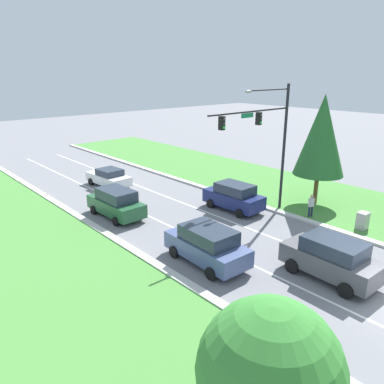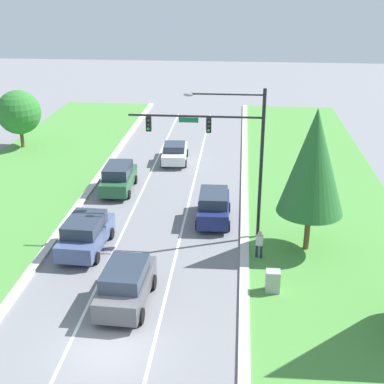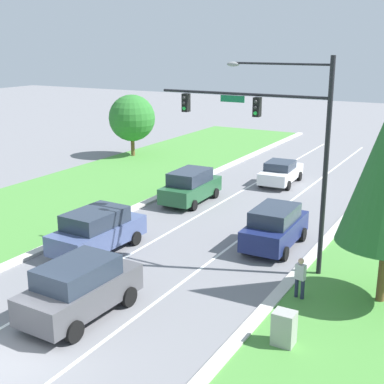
{
  "view_description": "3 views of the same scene",
  "coord_description": "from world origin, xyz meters",
  "px_view_note": "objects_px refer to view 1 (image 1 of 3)",
  "views": [
    {
      "loc": [
        -15.85,
        -4.55,
        9.69
      ],
      "look_at": [
        -0.38,
        12.88,
        2.21
      ],
      "focal_mm": 35.0,
      "sensor_mm": 36.0,
      "label": 1
    },
    {
      "loc": [
        5.14,
        -18.18,
        14.69
      ],
      "look_at": [
        2.39,
        11.58,
        2.45
      ],
      "focal_mm": 50.0,
      "sensor_mm": 36.0,
      "label": 2
    },
    {
      "loc": [
        11.91,
        -9.93,
        9.44
      ],
      "look_at": [
        -0.62,
        12.42,
        2.24
      ],
      "focal_mm": 50.0,
      "sensor_mm": 36.0,
      "label": 3
    }
  ],
  "objects_px": {
    "navy_suv": "(234,196)",
    "forest_suv": "(116,203)",
    "conifer_near_right_tree": "(321,135)",
    "oak_far_left_tree": "(269,372)",
    "graphite_suv": "(331,258)",
    "slate_blue_suv": "(207,245)",
    "traffic_signal_mast": "(267,132)",
    "white_sedan": "(109,177)",
    "pedestrian": "(311,205)",
    "utility_cabinet": "(362,221)"
  },
  "relations": [
    {
      "from": "pedestrian",
      "to": "navy_suv",
      "type": "bearing_deg",
      "value": -47.22
    },
    {
      "from": "slate_blue_suv",
      "to": "navy_suv",
      "type": "relative_size",
      "value": 1.08
    },
    {
      "from": "graphite_suv",
      "to": "navy_suv",
      "type": "distance_m",
      "value": 10.33
    },
    {
      "from": "navy_suv",
      "to": "conifer_near_right_tree",
      "type": "distance_m",
      "value": 7.74
    },
    {
      "from": "graphite_suv",
      "to": "white_sedan",
      "type": "bearing_deg",
      "value": 92.78
    },
    {
      "from": "traffic_signal_mast",
      "to": "forest_suv",
      "type": "xyz_separation_m",
      "value": [
        -7.88,
        6.65,
        -4.89
      ]
    },
    {
      "from": "slate_blue_suv",
      "to": "forest_suv",
      "type": "distance_m",
      "value": 9.05
    },
    {
      "from": "navy_suv",
      "to": "utility_cabinet",
      "type": "distance_m",
      "value": 8.72
    },
    {
      "from": "slate_blue_suv",
      "to": "forest_suv",
      "type": "bearing_deg",
      "value": 93.03
    },
    {
      "from": "slate_blue_suv",
      "to": "navy_suv",
      "type": "bearing_deg",
      "value": 34.94
    },
    {
      "from": "white_sedan",
      "to": "pedestrian",
      "type": "bearing_deg",
      "value": -70.72
    },
    {
      "from": "slate_blue_suv",
      "to": "graphite_suv",
      "type": "bearing_deg",
      "value": -54.35
    },
    {
      "from": "conifer_near_right_tree",
      "to": "oak_far_left_tree",
      "type": "height_order",
      "value": "conifer_near_right_tree"
    },
    {
      "from": "white_sedan",
      "to": "traffic_signal_mast",
      "type": "bearing_deg",
      "value": -74.36
    },
    {
      "from": "navy_suv",
      "to": "forest_suv",
      "type": "distance_m",
      "value": 8.47
    },
    {
      "from": "traffic_signal_mast",
      "to": "oak_far_left_tree",
      "type": "bearing_deg",
      "value": -141.81
    },
    {
      "from": "traffic_signal_mast",
      "to": "navy_suv",
      "type": "distance_m",
      "value": 5.37
    },
    {
      "from": "utility_cabinet",
      "to": "white_sedan",
      "type": "bearing_deg",
      "value": 110.5
    },
    {
      "from": "graphite_suv",
      "to": "utility_cabinet",
      "type": "bearing_deg",
      "value": 15.33
    },
    {
      "from": "white_sedan",
      "to": "oak_far_left_tree",
      "type": "bearing_deg",
      "value": -114.9
    },
    {
      "from": "pedestrian",
      "to": "oak_far_left_tree",
      "type": "bearing_deg",
      "value": 40.17
    },
    {
      "from": "slate_blue_suv",
      "to": "oak_far_left_tree",
      "type": "distance_m",
      "value": 11.41
    },
    {
      "from": "slate_blue_suv",
      "to": "oak_far_left_tree",
      "type": "relative_size",
      "value": 0.99
    },
    {
      "from": "conifer_near_right_tree",
      "to": "oak_far_left_tree",
      "type": "distance_m",
      "value": 21.81
    },
    {
      "from": "utility_cabinet",
      "to": "oak_far_left_tree",
      "type": "xyz_separation_m",
      "value": [
        -17.09,
        -5.45,
        2.68
      ]
    },
    {
      "from": "white_sedan",
      "to": "pedestrian",
      "type": "relative_size",
      "value": 2.78
    },
    {
      "from": "navy_suv",
      "to": "utility_cabinet",
      "type": "relative_size",
      "value": 3.77
    },
    {
      "from": "forest_suv",
      "to": "pedestrian",
      "type": "relative_size",
      "value": 2.84
    },
    {
      "from": "slate_blue_suv",
      "to": "white_sedan",
      "type": "bearing_deg",
      "value": 81.03
    },
    {
      "from": "traffic_signal_mast",
      "to": "navy_suv",
      "type": "bearing_deg",
      "value": 109.1
    },
    {
      "from": "forest_suv",
      "to": "graphite_suv",
      "type": "bearing_deg",
      "value": -77.61
    },
    {
      "from": "navy_suv",
      "to": "utility_cabinet",
      "type": "height_order",
      "value": "navy_suv"
    },
    {
      "from": "traffic_signal_mast",
      "to": "navy_suv",
      "type": "relative_size",
      "value": 1.97
    },
    {
      "from": "traffic_signal_mast",
      "to": "slate_blue_suv",
      "type": "xyz_separation_m",
      "value": [
        -7.76,
        -2.4,
        -4.87
      ]
    },
    {
      "from": "graphite_suv",
      "to": "slate_blue_suv",
      "type": "height_order",
      "value": "graphite_suv"
    },
    {
      "from": "traffic_signal_mast",
      "to": "oak_far_left_tree",
      "type": "relative_size",
      "value": 1.8
    },
    {
      "from": "graphite_suv",
      "to": "utility_cabinet",
      "type": "xyz_separation_m",
      "value": [
        6.99,
        1.65,
        -0.48
      ]
    },
    {
      "from": "traffic_signal_mast",
      "to": "white_sedan",
      "type": "xyz_separation_m",
      "value": [
        -4.61,
        13.46,
        -5.08
      ]
    },
    {
      "from": "graphite_suv",
      "to": "conifer_near_right_tree",
      "type": "distance_m",
      "value": 11.87
    },
    {
      "from": "white_sedan",
      "to": "forest_suv",
      "type": "height_order",
      "value": "forest_suv"
    },
    {
      "from": "conifer_near_right_tree",
      "to": "oak_far_left_tree",
      "type": "relative_size",
      "value": 1.66
    },
    {
      "from": "conifer_near_right_tree",
      "to": "graphite_suv",
      "type": "bearing_deg",
      "value": -145.31
    },
    {
      "from": "navy_suv",
      "to": "utility_cabinet",
      "type": "bearing_deg",
      "value": -68.71
    },
    {
      "from": "graphite_suv",
      "to": "slate_blue_suv",
      "type": "bearing_deg",
      "value": 125.48
    },
    {
      "from": "pedestrian",
      "to": "white_sedan",
      "type": "bearing_deg",
      "value": -55.37
    },
    {
      "from": "white_sedan",
      "to": "oak_far_left_tree",
      "type": "height_order",
      "value": "oak_far_left_tree"
    },
    {
      "from": "graphite_suv",
      "to": "oak_far_left_tree",
      "type": "height_order",
      "value": "oak_far_left_tree"
    },
    {
      "from": "traffic_signal_mast",
      "to": "pedestrian",
      "type": "distance_m",
      "value": 5.95
    },
    {
      "from": "utility_cabinet",
      "to": "pedestrian",
      "type": "bearing_deg",
      "value": 99.94
    },
    {
      "from": "navy_suv",
      "to": "pedestrian",
      "type": "xyz_separation_m",
      "value": [
        2.77,
        -4.67,
        -0.09
      ]
    }
  ]
}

